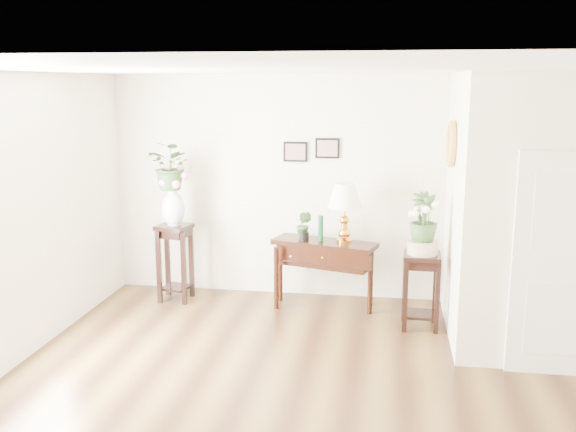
% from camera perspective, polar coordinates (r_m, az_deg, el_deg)
% --- Properties ---
extents(floor, '(6.00, 5.50, 0.02)m').
position_cam_1_polar(floor, '(5.85, 3.15, -15.65)').
color(floor, brown).
rests_on(floor, ground).
extents(ceiling, '(6.00, 5.50, 0.02)m').
position_cam_1_polar(ceiling, '(5.20, 3.51, 12.96)').
color(ceiling, white).
rests_on(ceiling, ground).
extents(wall_back, '(6.00, 0.02, 2.80)m').
position_cam_1_polar(wall_back, '(8.04, 5.27, 2.45)').
color(wall_back, white).
rests_on(wall_back, ground).
extents(wall_front, '(6.00, 0.02, 2.80)m').
position_cam_1_polar(wall_front, '(2.78, -2.53, -15.74)').
color(wall_front, white).
rests_on(wall_front, ground).
extents(partition, '(1.80, 1.95, 2.80)m').
position_cam_1_polar(partition, '(7.24, 21.55, 0.66)').
color(partition, white).
rests_on(partition, floor).
extents(door, '(0.90, 0.05, 2.10)m').
position_cam_1_polar(door, '(6.37, 23.22, -4.14)').
color(door, white).
rests_on(door, floor).
extents(art_print_left, '(0.30, 0.02, 0.25)m').
position_cam_1_polar(art_print_left, '(8.03, 0.66, 5.73)').
color(art_print_left, black).
rests_on(art_print_left, wall_back).
extents(art_print_right, '(0.30, 0.02, 0.25)m').
position_cam_1_polar(art_print_right, '(7.97, 3.52, 6.03)').
color(art_print_right, black).
rests_on(art_print_right, wall_back).
extents(wall_ornament, '(0.07, 0.51, 0.51)m').
position_cam_1_polar(wall_ornament, '(7.13, 14.31, 6.23)').
color(wall_ornament, gold).
rests_on(wall_ornament, partition).
extents(console_table, '(1.31, 0.74, 0.83)m').
position_cam_1_polar(console_table, '(7.82, 3.21, -5.19)').
color(console_table, black).
rests_on(console_table, floor).
extents(table_lamp, '(0.47, 0.47, 0.71)m').
position_cam_1_polar(table_lamp, '(7.61, 5.05, 0.26)').
color(table_lamp, orange).
rests_on(table_lamp, console_table).
extents(green_vase, '(0.08, 0.08, 0.31)m').
position_cam_1_polar(green_vase, '(7.67, 2.92, -0.99)').
color(green_vase, '#104223').
rests_on(green_vase, console_table).
extents(potted_plant, '(0.23, 0.20, 0.34)m').
position_cam_1_polar(potted_plant, '(7.70, 1.43, -0.93)').
color(potted_plant, '#2A4C24').
rests_on(potted_plant, console_table).
extents(plant_stand_a, '(0.45, 0.45, 0.97)m').
position_cam_1_polar(plant_stand_a, '(8.17, -9.99, -4.10)').
color(plant_stand_a, black).
rests_on(plant_stand_a, floor).
extents(porcelain_vase, '(0.31, 0.31, 0.49)m').
position_cam_1_polar(porcelain_vase, '(8.01, -10.16, 0.79)').
color(porcelain_vase, silver).
rests_on(porcelain_vase, plant_stand_a).
extents(lily_arrangement, '(0.66, 0.62, 0.59)m').
position_cam_1_polar(lily_arrangement, '(7.94, -10.29, 4.14)').
color(lily_arrangement, '#2A4C24').
rests_on(lily_arrangement, porcelain_vase).
extents(plant_stand_b, '(0.42, 0.42, 0.85)m').
position_cam_1_polar(plant_stand_b, '(7.32, 11.71, -6.53)').
color(plant_stand_b, black).
rests_on(plant_stand_b, floor).
extents(ceramic_bowl, '(0.43, 0.43, 0.15)m').
position_cam_1_polar(ceramic_bowl, '(7.18, 11.87, -2.70)').
color(ceramic_bowl, beige).
rests_on(ceramic_bowl, plant_stand_b).
extents(narcissus, '(0.40, 0.40, 0.56)m').
position_cam_1_polar(narcissus, '(7.11, 11.98, -0.19)').
color(narcissus, '#2A4C24').
rests_on(narcissus, ceramic_bowl).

